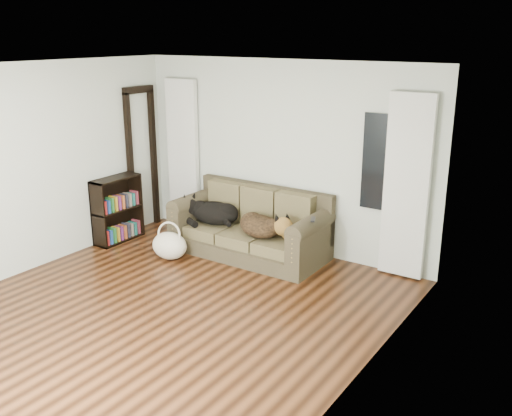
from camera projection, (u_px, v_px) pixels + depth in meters
The scene contains 15 objects.
floor at pixel (161, 314), 6.19m from camera, with size 5.00×5.00×0.00m, color black.
ceiling at pixel (147, 68), 5.42m from camera, with size 5.00×5.00×0.00m, color white.
wall_back at pixel (281, 157), 7.79m from camera, with size 4.50×0.04×2.60m, color beige.
wall_left at pixel (19, 171), 6.99m from camera, with size 0.04×5.00×2.60m, color beige.
wall_right at pixel (360, 243), 4.62m from camera, with size 0.04×5.00×2.60m, color beige.
curtain_left at pixel (183, 154), 8.67m from camera, with size 0.55×0.08×2.25m, color silver.
curtain_right at pixel (406, 187), 6.82m from camera, with size 0.55×0.08×2.25m, color silver.
window_pane at pixel (382, 163), 6.97m from camera, with size 0.50×0.03×1.20m, color black.
door_casing at pixel (142, 161), 8.67m from camera, with size 0.07×0.60×2.10m, color black.
sofa at pixel (249, 223), 7.73m from camera, with size 2.12×0.91×0.87m, color black.
dog_black_lab at pixel (212, 214), 8.02m from camera, with size 0.73×0.51×0.31m, color black.
dog_shepherd at pixel (263, 226), 7.48m from camera, with size 0.69×0.49×0.30m, color black.
tv_remote at pixel (313, 219), 7.00m from camera, with size 0.05×0.17×0.02m, color black.
tote_bag at pixel (170, 247), 7.66m from camera, with size 0.51×0.39×0.37m, color beige.
bookshelf at pixel (117, 208), 8.24m from camera, with size 0.28×0.76×0.95m, color black.
Camera 1 is at (3.94, -4.07, 2.94)m, focal length 40.00 mm.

